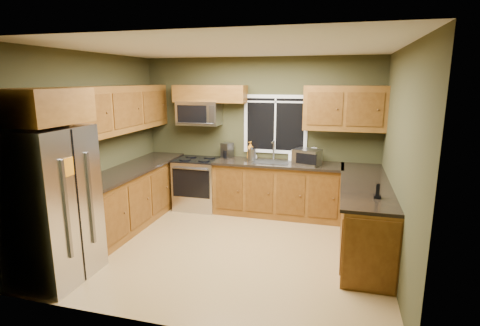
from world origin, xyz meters
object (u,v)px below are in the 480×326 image
at_px(kettle, 252,154).
at_px(microwave, 199,113).
at_px(soap_bottle_b, 291,155).
at_px(paper_towel_roll, 314,155).
at_px(soap_bottle_a, 250,150).
at_px(soap_bottle_c, 253,155).
at_px(cordless_phone, 377,194).
at_px(range, 198,183).
at_px(coffee_maker, 227,151).
at_px(refrigerator, 52,205).
at_px(toaster_oven, 307,157).

bearing_deg(kettle, microwave, 174.33).
bearing_deg(soap_bottle_b, paper_towel_roll, -4.69).
distance_m(paper_towel_roll, soap_bottle_a, 1.10).
relative_size(soap_bottle_c, cordless_phone, 0.92).
height_order(microwave, kettle, microwave).
xyz_separation_m(range, coffee_maker, (0.51, 0.17, 0.60)).
height_order(refrigerator, soap_bottle_c, refrigerator).
relative_size(soap_bottle_b, soap_bottle_c, 1.11).
bearing_deg(soap_bottle_a, refrigerator, -119.27).
bearing_deg(coffee_maker, toaster_oven, -8.60).
distance_m(soap_bottle_a, soap_bottle_b, 0.72).
bearing_deg(paper_towel_roll, toaster_oven, -110.45).
bearing_deg(soap_bottle_b, range, -172.08).
bearing_deg(kettle, refrigerator, -121.04).
bearing_deg(range, refrigerator, -103.97).
distance_m(toaster_oven, paper_towel_roll, 0.26).
relative_size(refrigerator, soap_bottle_a, 5.72).
bearing_deg(range, microwave, 90.02).
bearing_deg(paper_towel_roll, soap_bottle_b, 175.31).
distance_m(microwave, soap_bottle_b, 1.80).
bearing_deg(toaster_oven, refrigerator, -134.11).
relative_size(toaster_oven, paper_towel_roll, 1.79).
relative_size(refrigerator, paper_towel_roll, 6.57).
bearing_deg(toaster_oven, microwave, 174.62).
bearing_deg(coffee_maker, soap_bottle_c, -8.31).
relative_size(kettle, paper_towel_roll, 0.92).
height_order(range, soap_bottle_a, soap_bottle_a).
bearing_deg(refrigerator, microwave, 76.66).
bearing_deg(soap_bottle_b, toaster_oven, -43.32).
distance_m(coffee_maker, soap_bottle_b, 1.15).
xyz_separation_m(soap_bottle_a, soap_bottle_b, (0.71, 0.08, -0.07)).
bearing_deg(refrigerator, cordless_phone, 17.46).
bearing_deg(soap_bottle_b, soap_bottle_a, -173.24).
height_order(range, paper_towel_roll, paper_towel_roll).
bearing_deg(paper_towel_roll, kettle, -171.17).
height_order(refrigerator, range, refrigerator).
bearing_deg(soap_bottle_b, microwave, -176.74).
relative_size(toaster_oven, coffee_maker, 1.84).
xyz_separation_m(refrigerator, toaster_oven, (2.64, 2.72, 0.17)).
relative_size(soap_bottle_a, cordless_phone, 1.76).
bearing_deg(kettle, coffee_maker, 164.78).
height_order(kettle, soap_bottle_a, soap_bottle_a).
distance_m(refrigerator, soap_bottle_b, 3.81).
bearing_deg(microwave, kettle, -5.67).
distance_m(coffee_maker, paper_towel_roll, 1.53).
bearing_deg(refrigerator, kettle, 58.96).
xyz_separation_m(refrigerator, soap_bottle_b, (2.34, 3.00, 0.13)).
bearing_deg(soap_bottle_c, microwave, 177.77).
bearing_deg(cordless_phone, toaster_oven, 121.50).
relative_size(coffee_maker, soap_bottle_a, 0.85).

